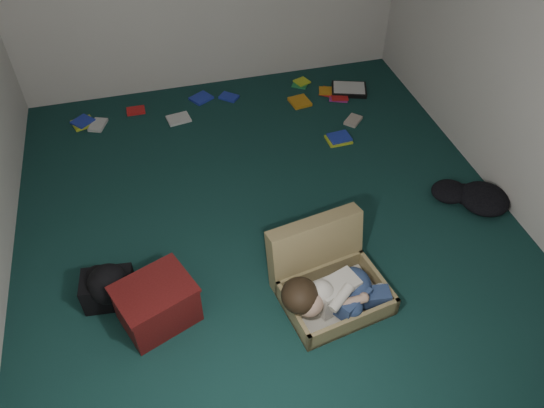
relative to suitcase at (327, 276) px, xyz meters
name	(u,v)px	position (x,y,z in m)	size (l,w,h in m)	color
floor	(267,222)	(-0.24, 0.77, -0.16)	(4.50, 4.50, 0.00)	#133834
wall_right	(534,46)	(1.76, 0.77, 1.14)	(4.50, 4.50, 0.00)	silver
suitcase	(327,276)	(0.00, 0.00, 0.00)	(0.82, 0.80, 0.52)	#988453
person	(334,294)	(-0.02, -0.18, 0.04)	(0.79, 0.38, 0.32)	silver
maroon_bin	(157,304)	(-1.19, 0.07, 0.02)	(0.61, 0.55, 0.34)	#531111
backpack	(108,288)	(-1.51, 0.32, -0.03)	(0.44, 0.35, 0.26)	black
clothing_pile	(469,196)	(1.46, 0.55, -0.08)	(0.49, 0.40, 0.16)	black
paper_tray	(349,89)	(1.12, 2.46, -0.13)	(0.44, 0.38, 0.05)	black
book_scatter	(241,109)	(-0.08, 2.42, -0.15)	(2.88, 1.31, 0.02)	#CFE528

